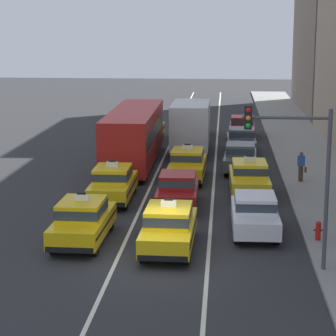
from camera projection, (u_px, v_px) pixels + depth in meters
ground_plane at (162, 261)px, 24.32m from camera, size 160.00×160.00×0.00m
lane_stripe_left_center at (165, 154)px, 43.96m from camera, size 0.14×80.00×0.01m
lane_stripe_center_right at (216, 155)px, 43.70m from camera, size 0.14×80.00×0.01m
sidewalk_curb at (316, 172)px, 38.37m from camera, size 4.00×90.00×0.15m
taxi_left_nearest at (83, 220)px, 26.23m from camera, size 1.89×4.59×1.96m
taxi_left_second at (113, 183)px, 32.28m from camera, size 1.86×4.58×1.96m
bus_left_third at (134, 134)px, 40.50m from camera, size 2.63×11.22×3.22m
taxi_left_fourth at (149, 128)px, 49.00m from camera, size 1.86×4.58×1.96m
taxi_center_nearest at (169, 227)px, 25.37m from camera, size 1.89×4.59×1.96m
sedan_center_second at (178, 189)px, 31.23m from camera, size 1.81×4.32×1.58m
taxi_center_third at (188, 164)px, 36.65m from camera, size 1.93×4.60×1.96m
box_truck_center_fourth at (191, 125)px, 44.14m from camera, size 2.30×6.96×3.27m
taxi_center_fifth at (196, 124)px, 50.81m from camera, size 1.86×4.58×1.96m
sedan_right_nearest at (255, 213)px, 27.37m from camera, size 1.83×4.33×1.58m
taxi_right_second at (249, 177)px, 33.50m from camera, size 1.92×4.60×1.96m
sedan_right_third at (240, 156)px, 38.81m from camera, size 1.94×4.37×1.58m
sedan_right_fourth at (241, 139)px, 44.44m from camera, size 1.85×4.33×1.58m
sedan_right_fifth at (242, 126)px, 49.99m from camera, size 1.85×4.34×1.58m
pedestrian_by_storefront at (301, 166)px, 35.73m from camera, size 0.47×0.24×1.56m
fire_hydrant at (318, 230)px, 26.13m from camera, size 0.36×0.22×0.73m
traffic_light_pole at (298, 160)px, 22.42m from camera, size 2.87×0.33×5.58m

